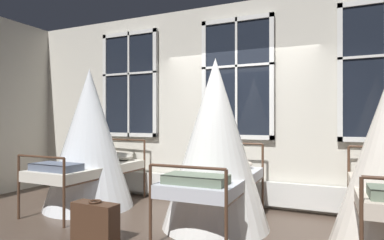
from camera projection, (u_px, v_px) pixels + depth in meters
The scene contains 6 objects.
ground at pixel (213, 226), 4.19m from camera, with size 16.68×16.68×0.00m, color #4C3D33.
back_wall_with_windows at pixel (238, 104), 5.29m from camera, with size 8.55×0.10×3.30m, color beige.
window_bank at pixel (236, 128), 5.19m from camera, with size 5.35×0.10×2.97m.
cot_first at pixel (89, 140), 5.13m from camera, with size 1.39×1.88×2.20m.
cot_second at pixel (215, 145), 4.19m from camera, with size 1.39×1.87×2.18m.
suitcase_dark at pixel (95, 222), 3.65m from camera, with size 0.57×0.24×0.47m.
Camera 1 is at (1.45, -3.94, 1.37)m, focal length 30.20 mm.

